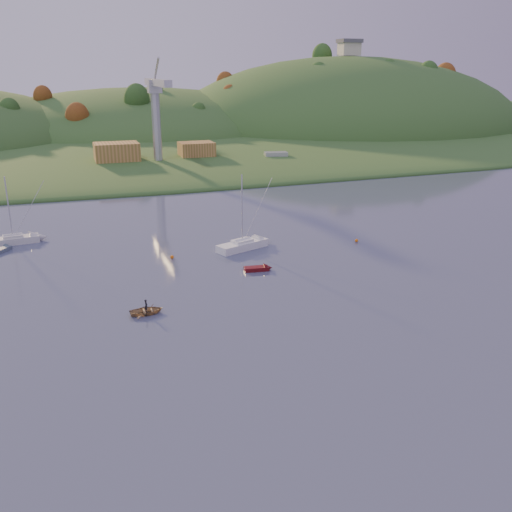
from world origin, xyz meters
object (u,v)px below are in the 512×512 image
object	(u,v)px
sailboat_near	(13,239)
red_tender	(262,268)
grey_dinghy	(5,248)
sailboat_far	(242,245)
canoe	(146,311)

from	to	relation	value
sailboat_near	red_tender	world-z (taller)	sailboat_near
red_tender	grey_dinghy	distance (m)	38.23
sailboat_far	red_tender	distance (m)	9.51
sailboat_far	canoe	size ratio (longest dim) A/B	3.08
sailboat_far	canoe	bearing A→B (deg)	-153.39
canoe	grey_dinghy	bearing A→B (deg)	26.06
canoe	grey_dinghy	world-z (taller)	grey_dinghy
sailboat_far	canoe	distance (m)	25.05
sailboat_near	sailboat_far	bearing A→B (deg)	-31.05
red_tender	grey_dinghy	bearing A→B (deg)	154.42
sailboat_far	red_tender	world-z (taller)	sailboat_far
sailboat_far	grey_dinghy	xyz separation A→B (m)	(-32.68, 11.00, -0.46)
sailboat_far	grey_dinghy	distance (m)	34.48
canoe	red_tender	world-z (taller)	red_tender
sailboat_near	grey_dinghy	world-z (taller)	sailboat_near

